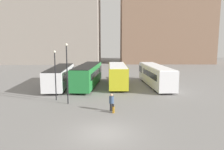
# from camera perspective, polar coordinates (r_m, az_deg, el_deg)

# --- Properties ---
(ground_plane) EXTENTS (160.00, 160.00, 0.00)m
(ground_plane) POSITION_cam_1_polar(r_m,az_deg,el_deg) (16.18, -1.92, -14.93)
(ground_plane) COLOR slate
(building_block_left) EXTENTS (29.40, 16.36, 33.61)m
(building_block_left) POSITION_cam_1_polar(r_m,az_deg,el_deg) (74.46, -15.05, 16.17)
(building_block_left) COLOR gray
(building_block_left) RESTS_ON ground_plane
(building_block_right) EXTENTS (28.32, 13.05, 25.63)m
(building_block_right) POSITION_cam_1_polar(r_m,az_deg,el_deg) (73.60, 13.96, 13.18)
(building_block_right) COLOR #7F604C
(building_block_right) RESTS_ON ground_plane
(bus_0) EXTENTS (3.13, 12.06, 2.89)m
(bus_0) POSITION_cam_1_polar(r_m,az_deg,el_deg) (33.05, -13.21, -0.20)
(bus_0) COLOR silver
(bus_0) RESTS_ON ground_plane
(bus_1) EXTENTS (3.45, 12.25, 3.18)m
(bus_1) POSITION_cam_1_polar(r_m,az_deg,el_deg) (32.59, -6.15, 0.13)
(bus_1) COLOR #237A38
(bus_1) RESTS_ON ground_plane
(bus_2) EXTENTS (2.70, 9.80, 3.19)m
(bus_2) POSITION_cam_1_polar(r_m,az_deg,el_deg) (32.51, 1.56, 0.14)
(bus_2) COLOR gold
(bus_2) RESTS_ON ground_plane
(bus_3) EXTENTS (3.39, 12.54, 3.04)m
(bus_3) POSITION_cam_1_polar(r_m,az_deg,el_deg) (33.37, 11.38, 0.08)
(bus_3) COLOR silver
(bus_3) RESTS_ON ground_plane
(traveler) EXTENTS (0.49, 0.49, 1.70)m
(traveler) POSITION_cam_1_polar(r_m,az_deg,el_deg) (20.64, 0.02, -6.75)
(traveler) COLOR black
(traveler) RESTS_ON ground_plane
(suitcase) EXTENTS (0.21, 0.34, 0.86)m
(suitcase) POSITION_cam_1_polar(r_m,az_deg,el_deg) (20.38, 0.57, -9.02)
(suitcase) COLOR #B27A1E
(suitcase) RESTS_ON ground_plane
(lamp_post_0) EXTENTS (0.28, 0.28, 6.36)m
(lamp_post_0) POSITION_cam_1_polar(r_m,az_deg,el_deg) (23.09, -11.51, 1.50)
(lamp_post_0) COLOR black
(lamp_post_0) RESTS_ON ground_plane
(lamp_post_1) EXTENTS (0.28, 0.28, 5.58)m
(lamp_post_1) POSITION_cam_1_polar(r_m,az_deg,el_deg) (24.99, -14.45, 0.98)
(lamp_post_1) COLOR black
(lamp_post_1) RESTS_ON ground_plane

